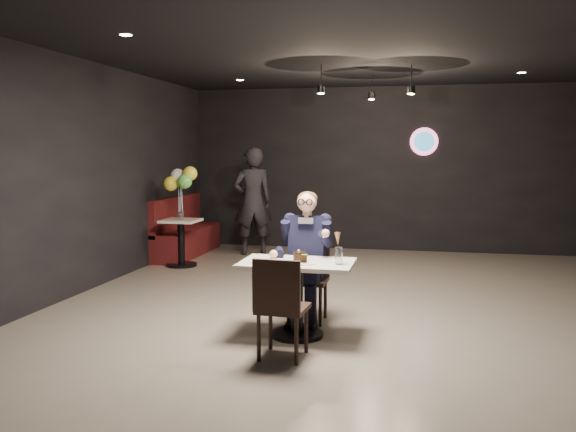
% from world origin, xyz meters
% --- Properties ---
extents(floor, '(9.00, 9.00, 0.00)m').
position_xyz_m(floor, '(0.00, 0.00, 0.00)').
color(floor, slate).
rests_on(floor, ground).
extents(wall_sign, '(0.50, 0.06, 0.50)m').
position_xyz_m(wall_sign, '(0.80, 4.47, 2.00)').
color(wall_sign, pink).
rests_on(wall_sign, floor).
extents(pendant_lights, '(1.40, 1.20, 0.36)m').
position_xyz_m(pendant_lights, '(0.00, 2.00, 2.88)').
color(pendant_lights, black).
rests_on(pendant_lights, floor).
extents(main_table, '(1.10, 0.70, 0.75)m').
position_xyz_m(main_table, '(-0.41, -1.07, 0.38)').
color(main_table, silver).
rests_on(main_table, floor).
extents(chair_far, '(0.42, 0.46, 0.92)m').
position_xyz_m(chair_far, '(-0.41, -0.52, 0.46)').
color(chair_far, black).
rests_on(chair_far, floor).
extents(chair_near, '(0.45, 0.49, 0.92)m').
position_xyz_m(chair_near, '(-0.41, -1.70, 0.46)').
color(chair_near, black).
rests_on(chair_near, floor).
extents(seated_man, '(0.60, 0.80, 1.44)m').
position_xyz_m(seated_man, '(-0.41, -0.52, 0.72)').
color(seated_man, black).
rests_on(seated_man, floor).
extents(dessert_plate, '(0.24, 0.24, 0.01)m').
position_xyz_m(dessert_plate, '(-0.32, -1.18, 0.76)').
color(dessert_plate, white).
rests_on(dessert_plate, main_table).
extents(cake_slice, '(0.15, 0.13, 0.09)m').
position_xyz_m(cake_slice, '(-0.36, -1.14, 0.80)').
color(cake_slice, black).
rests_on(cake_slice, dessert_plate).
extents(mint_leaf, '(0.07, 0.04, 0.01)m').
position_xyz_m(mint_leaf, '(-0.31, -1.20, 0.84)').
color(mint_leaf, '#33832B').
rests_on(mint_leaf, cake_slice).
extents(sundae_glass, '(0.07, 0.07, 0.16)m').
position_xyz_m(sundae_glass, '(0.01, -1.13, 0.83)').
color(sundae_glass, silver).
rests_on(sundae_glass, main_table).
extents(wafer_cone, '(0.07, 0.07, 0.12)m').
position_xyz_m(wafer_cone, '(-0.00, -1.12, 0.99)').
color(wafer_cone, '#B37549').
rests_on(wafer_cone, sundae_glass).
extents(booth_bench, '(0.52, 2.07, 1.03)m').
position_xyz_m(booth_bench, '(-3.25, 3.18, 0.52)').
color(booth_bench, '#3F0D0E').
rests_on(booth_bench, floor).
extents(side_table, '(0.56, 0.56, 0.70)m').
position_xyz_m(side_table, '(-2.95, 2.18, 0.35)').
color(side_table, silver).
rests_on(side_table, floor).
extents(balloon_vase, '(0.09, 0.09, 0.14)m').
position_xyz_m(balloon_vase, '(-2.95, 2.18, 0.82)').
color(balloon_vase, silver).
rests_on(balloon_vase, side_table).
extents(balloon_bunch, '(0.42, 0.42, 0.69)m').
position_xyz_m(balloon_bunch, '(-2.95, 2.18, 1.24)').
color(balloon_bunch, yellow).
rests_on(balloon_bunch, balloon_vase).
extents(passerby, '(0.82, 0.70, 1.90)m').
position_xyz_m(passerby, '(-2.14, 3.51, 0.95)').
color(passerby, black).
rests_on(passerby, floor).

